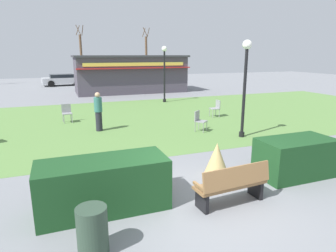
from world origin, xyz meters
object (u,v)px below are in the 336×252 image
cafe_chair_center (216,107)px  parked_car_west_slot (63,79)px  lamppost_far (164,67)px  food_kiosk (131,74)px  trash_bin (92,231)px  cafe_chair_north (67,112)px  parked_car_east_slot (152,77)px  person_strolling (98,111)px  lamppost_mid (245,77)px  tree_right_bg (146,57)px  park_bench (232,184)px  tree_center_bg (81,57)px  parked_car_center_slot (109,78)px  cafe_chair_west (199,119)px

cafe_chair_center → parked_car_west_slot: parked_car_west_slot is taller
lamppost_far → food_kiosk: (-0.85, 6.26, -0.82)m
lamppost_far → trash_bin: 16.15m
trash_bin → food_kiosk: (5.78, 20.84, 1.18)m
cafe_chair_north → lamppost_far: bearing=32.2°
parked_car_west_slot → parked_car_east_slot: same height
lamppost_far → person_strolling: lamppost_far is taller
lamppost_mid → tree_right_bg: 26.93m
person_strolling → park_bench: bearing=25.8°
cafe_chair_center → tree_right_bg: 23.14m
food_kiosk → tree_center_bg: 11.99m
parked_car_center_slot → tree_right_bg: bearing=29.6°
cafe_chair_west → parked_car_center_slot: bearing=90.3°
lamppost_mid → tree_center_bg: (-3.82, 27.21, 0.49)m
cafe_chair_center → cafe_chair_north: same height
person_strolling → tree_right_bg: size_ratio=0.26×
food_kiosk → cafe_chair_center: size_ratio=10.72×
cafe_chair_west → tree_center_bg: size_ratio=0.14×
food_kiosk → cafe_chair_north: size_ratio=10.72×
cafe_chair_north → person_strolling: size_ratio=0.53×
trash_bin → tree_center_bg: tree_center_bg is taller
park_bench → parked_car_east_slot: 29.08m
parked_car_west_slot → lamppost_far: bearing=-66.0°
parked_car_center_slot → trash_bin: bearing=-100.2°
food_kiosk → person_strolling: 13.48m
lamppost_mid → tree_right_bg: bearing=81.4°
cafe_chair_center → parked_car_west_slot: 21.04m
parked_car_east_slot → tree_right_bg: 3.76m
cafe_chair_west → tree_right_bg: 25.86m
cafe_chair_west → tree_center_bg: 26.04m
park_bench → cafe_chair_north: (-3.07, 9.85, 0.05)m
parked_car_west_slot → cafe_chair_north: bearing=-91.0°
food_kiosk → parked_car_west_slot: (-5.45, 7.90, -0.95)m
cafe_chair_north → parked_car_center_slot: (5.18, 18.32, 0.12)m
cafe_chair_west → parked_car_east_slot: 22.74m
park_bench → lamppost_far: 14.58m
park_bench → lamppost_far: (3.55, 14.01, 1.93)m
trash_bin → parked_car_west_slot: (0.33, 28.74, 0.23)m
trash_bin → parked_car_west_slot: 28.75m
tree_center_bg → lamppost_far: bearing=-77.5°
tree_center_bg → lamppost_mid: bearing=-82.0°
parked_car_east_slot → parked_car_west_slot: bearing=-180.0°
lamppost_mid → cafe_chair_west: (-1.22, 1.41, -1.88)m
park_bench → tree_center_bg: tree_center_bg is taller
cafe_chair_north → parked_car_east_slot: bearing=60.7°
cafe_chair_center → parked_car_center_slot: 19.92m
cafe_chair_center → lamppost_mid: bearing=-104.5°
park_bench → cafe_chair_north: size_ratio=1.95×
parked_car_east_slot → tree_right_bg: size_ratio=0.67×
tree_right_bg → tree_center_bg: bearing=175.7°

